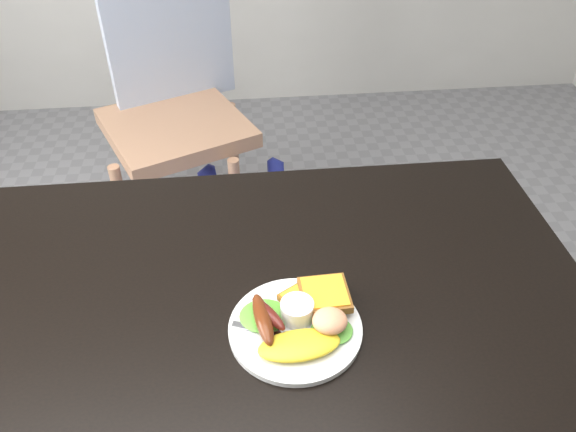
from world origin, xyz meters
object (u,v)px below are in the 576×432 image
at_px(plate, 295,328).
at_px(dining_table, 265,308).
at_px(person, 297,161).
at_px(dining_chair, 176,128).

bearing_deg(plate, dining_table, 122.10).
height_order(dining_table, person, person).
relative_size(dining_table, person, 0.81).
relative_size(dining_table, dining_chair, 2.54).
height_order(dining_chair, plate, plate).
distance_m(dining_table, plate, 0.09).
bearing_deg(dining_table, plate, -57.90).
height_order(dining_table, plate, plate).
bearing_deg(dining_chair, person, -86.49).
xyz_separation_m(dining_table, dining_chair, (-0.25, 1.16, -0.28)).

